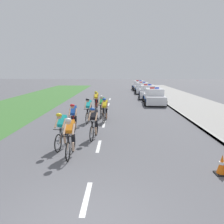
# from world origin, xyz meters

# --- Properties ---
(sidewalk_slab) EXTENTS (5.14, 60.00, 0.12)m
(sidewalk_slab) POSITION_xyz_m (7.91, 14.00, 0.06)
(sidewalk_slab) COLOR gray
(sidewalk_slab) RESTS_ON ground
(kerb_edge) EXTENTS (0.16, 60.00, 0.13)m
(kerb_edge) POSITION_xyz_m (5.42, 14.00, 0.07)
(kerb_edge) COLOR #9E9E99
(kerb_edge) RESTS_ON ground
(grass_verge) EXTENTS (7.00, 60.00, 0.01)m
(grass_verge) POSITION_xyz_m (-8.06, 14.00, 0.00)
(grass_verge) COLOR #3D7033
(grass_verge) RESTS_ON ground
(lane_markings_centre) EXTENTS (0.14, 25.60, 0.01)m
(lane_markings_centre) POSITION_xyz_m (0.00, 9.18, 0.00)
(lane_markings_centre) COLOR white
(lane_markings_centre) RESTS_ON ground
(cyclist_lead) EXTENTS (0.42, 1.72, 1.56)m
(cyclist_lead) POSITION_xyz_m (-0.95, 4.00, 0.79)
(cyclist_lead) COLOR black
(cyclist_lead) RESTS_ON ground
(cyclist_second) EXTENTS (0.46, 1.72, 1.56)m
(cyclist_second) POSITION_xyz_m (-1.48, 4.92, 0.79)
(cyclist_second) COLOR black
(cyclist_second) RESTS_ON ground
(cyclist_third) EXTENTS (0.46, 1.72, 1.56)m
(cyclist_third) POSITION_xyz_m (-0.31, 6.29, 0.79)
(cyclist_third) COLOR black
(cyclist_third) RESTS_ON ground
(cyclist_fourth) EXTENTS (0.42, 1.72, 1.56)m
(cyclist_fourth) POSITION_xyz_m (-1.47, 7.39, 0.79)
(cyclist_fourth) COLOR black
(cyclist_fourth) RESTS_ON ground
(cyclist_fifth) EXTENTS (0.45, 1.72, 1.56)m
(cyclist_fifth) POSITION_xyz_m (0.03, 9.83, 0.79)
(cyclist_fifth) COLOR black
(cyclist_fifth) RESTS_ON ground
(cyclist_sixth) EXTENTS (0.44, 1.72, 1.56)m
(cyclist_sixth) POSITION_xyz_m (-0.25, 11.20, 0.79)
(cyclist_sixth) COLOR black
(cyclist_sixth) RESTS_ON ground
(cyclist_seventh) EXTENTS (0.45, 1.72, 1.56)m
(cyclist_seventh) POSITION_xyz_m (-0.96, 9.69, 0.79)
(cyclist_seventh) COLOR black
(cyclist_seventh) RESTS_ON ground
(cyclist_eighth) EXTENTS (0.42, 1.72, 1.56)m
(cyclist_eighth) POSITION_xyz_m (-0.91, 14.37, 0.79)
(cyclist_eighth) COLOR black
(cyclist_eighth) RESTS_ON ground
(police_car_nearest) EXTENTS (2.18, 4.49, 1.59)m
(police_car_nearest) POSITION_xyz_m (4.29, 17.55, 0.68)
(police_car_nearest) COLOR white
(police_car_nearest) RESTS_ON ground
(police_car_second) EXTENTS (2.30, 4.54, 1.59)m
(police_car_second) POSITION_xyz_m (4.29, 22.34, 0.68)
(police_car_second) COLOR white
(police_car_second) RESTS_ON ground
(police_car_third) EXTENTS (2.14, 4.47, 1.59)m
(police_car_third) POSITION_xyz_m (4.29, 28.03, 0.68)
(police_car_third) COLOR silver
(police_car_third) RESTS_ON ground
(police_car_furthest) EXTENTS (2.04, 4.42, 1.59)m
(police_car_furthest) POSITION_xyz_m (4.29, 33.08, 0.68)
(police_car_furthest) COLOR white
(police_car_furthest) RESTS_ON ground
(traffic_cone_near) EXTENTS (0.36, 0.36, 0.64)m
(traffic_cone_near) POSITION_xyz_m (3.99, 2.59, 0.31)
(traffic_cone_near) COLOR black
(traffic_cone_near) RESTS_ON ground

